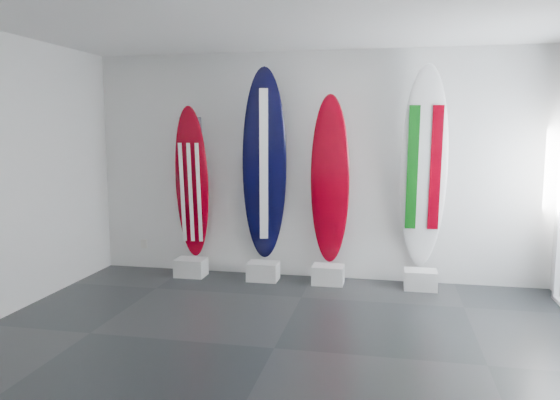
% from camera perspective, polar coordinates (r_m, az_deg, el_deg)
% --- Properties ---
extents(floor, '(6.00, 6.00, 0.00)m').
position_cam_1_polar(floor, '(5.14, -0.62, -15.31)').
color(floor, black).
rests_on(floor, ground).
extents(ceiling, '(6.00, 6.00, 0.00)m').
position_cam_1_polar(ceiling, '(4.84, -0.67, 19.50)').
color(ceiling, white).
rests_on(ceiling, wall_back).
extents(wall_back, '(6.00, 0.00, 6.00)m').
position_cam_1_polar(wall_back, '(7.22, 3.54, 3.56)').
color(wall_back, white).
rests_on(wall_back, ground).
extents(wall_front, '(6.00, 0.00, 6.00)m').
position_cam_1_polar(wall_front, '(2.40, -13.30, -4.50)').
color(wall_front, white).
rests_on(wall_front, ground).
extents(display_block_usa, '(0.40, 0.30, 0.24)m').
position_cam_1_polar(display_block_usa, '(7.54, -9.34, -7.00)').
color(display_block_usa, white).
rests_on(display_block_usa, floor).
extents(surfboard_usa, '(0.47, 0.25, 2.06)m').
position_cam_1_polar(surfboard_usa, '(7.43, -9.25, 1.79)').
color(surfboard_usa, maroon).
rests_on(surfboard_usa, display_block_usa).
extents(display_block_navy, '(0.40, 0.30, 0.24)m').
position_cam_1_polar(display_block_navy, '(7.25, -1.77, -7.49)').
color(display_block_navy, white).
rests_on(display_block_navy, floor).
extents(surfboard_navy, '(0.67, 0.58, 2.54)m').
position_cam_1_polar(surfboard_navy, '(7.11, -1.63, 3.54)').
color(surfboard_navy, black).
rests_on(surfboard_navy, display_block_navy).
extents(display_block_swiss, '(0.40, 0.30, 0.24)m').
position_cam_1_polar(display_block_swiss, '(7.10, 5.08, -7.82)').
color(display_block_swiss, white).
rests_on(display_block_swiss, floor).
extents(surfboard_swiss, '(0.51, 0.31, 2.19)m').
position_cam_1_polar(surfboard_swiss, '(6.98, 5.28, 2.03)').
color(surfboard_swiss, maroon).
rests_on(surfboard_swiss, display_block_swiss).
extents(display_block_italy, '(0.40, 0.30, 0.24)m').
position_cam_1_polar(display_block_italy, '(7.08, 14.54, -8.10)').
color(display_block_italy, white).
rests_on(display_block_italy, floor).
extents(surfboard_italy, '(0.59, 0.42, 2.53)m').
position_cam_1_polar(surfboard_italy, '(6.94, 14.87, 3.18)').
color(surfboard_italy, white).
rests_on(surfboard_italy, display_block_italy).
extents(wall_outlet, '(0.09, 0.02, 0.13)m').
position_cam_1_polar(wall_outlet, '(8.07, -14.10, -4.48)').
color(wall_outlet, silver).
rests_on(wall_outlet, wall_back).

